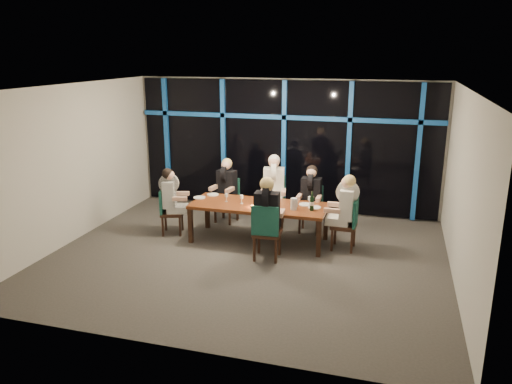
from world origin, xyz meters
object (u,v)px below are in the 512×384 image
at_px(chair_far_mid, 274,198).
at_px(diner_end_right, 345,201).
at_px(chair_far_left, 228,197).
at_px(chair_end_right, 349,222).
at_px(chair_near_mid, 266,229).
at_px(wine_bottle, 312,203).
at_px(chair_far_right, 311,206).
at_px(diner_far_left, 226,181).
at_px(diner_near_mid, 267,206).
at_px(dining_table, 259,208).
at_px(chair_end_left, 168,209).
at_px(diner_end_left, 171,191).
at_px(diner_far_mid, 274,180).
at_px(diner_far_right, 311,189).
at_px(water_pitcher, 294,204).

bearing_deg(chair_far_mid, diner_end_right, -43.73).
height_order(chair_far_left, chair_end_right, chair_end_right).
xyz_separation_m(chair_near_mid, wine_bottle, (0.66, 0.76, 0.31)).
height_order(chair_far_right, diner_far_left, diner_far_left).
relative_size(diner_near_mid, wine_bottle, 2.78).
xyz_separation_m(dining_table, chair_end_left, (-1.88, -0.09, -0.17)).
distance_m(diner_far_left, diner_end_left, 1.28).
xyz_separation_m(diner_far_mid, diner_near_mid, (0.33, -1.77, -0.00)).
bearing_deg(wine_bottle, chair_far_right, 100.22).
relative_size(chair_end_right, diner_end_right, 1.03).
bearing_deg(wine_bottle, diner_far_right, 101.21).
relative_size(diner_far_mid, water_pitcher, 4.65).
bearing_deg(chair_far_left, diner_near_mid, -43.29).
bearing_deg(chair_near_mid, chair_far_right, -109.48).
bearing_deg(water_pitcher, chair_near_mid, -101.38).
bearing_deg(diner_far_mid, diner_end_left, -161.11).
xyz_separation_m(chair_end_right, diner_far_right, (-0.84, 0.72, 0.36)).
relative_size(chair_end_left, diner_end_right, 0.97).
relative_size(chair_end_right, wine_bottle, 2.69).
bearing_deg(diner_far_left, diner_end_right, -8.79).
bearing_deg(diner_end_left, chair_far_mid, -74.31).
relative_size(diner_end_left, water_pitcher, 4.16).
xyz_separation_m(dining_table, diner_far_right, (0.87, 0.78, 0.22)).
relative_size(chair_near_mid, diner_near_mid, 1.03).
distance_m(diner_far_mid, diner_near_mid, 1.80).
bearing_deg(dining_table, chair_far_mid, 88.66).
distance_m(chair_far_right, water_pitcher, 1.06).
xyz_separation_m(diner_end_left, wine_bottle, (2.84, -0.02, 0.00)).
distance_m(chair_end_left, chair_end_right, 3.59).
bearing_deg(diner_end_right, chair_far_mid, -120.74).
relative_size(diner_far_left, wine_bottle, 2.56).
bearing_deg(chair_end_right, diner_far_right, -128.64).
relative_size(diner_end_right, water_pitcher, 4.39).
relative_size(chair_far_right, diner_far_left, 1.02).
relative_size(chair_far_right, diner_far_right, 1.03).
bearing_deg(chair_near_mid, diner_far_left, -55.98).
bearing_deg(chair_end_right, diner_near_mid, -56.54).
distance_m(diner_end_left, diner_near_mid, 2.28).
bearing_deg(water_pitcher, chair_far_right, 94.46).
height_order(chair_far_mid, water_pitcher, chair_far_mid).
bearing_deg(diner_end_right, chair_far_right, -134.55).
height_order(chair_near_mid, diner_far_mid, diner_far_mid).
height_order(chair_far_left, water_pitcher, water_pitcher).
xyz_separation_m(chair_far_right, water_pitcher, (-0.16, -1.00, 0.33)).
relative_size(chair_far_right, diner_far_mid, 0.94).
height_order(dining_table, diner_far_left, diner_far_left).
height_order(chair_far_mid, chair_near_mid, chair_far_mid).
height_order(chair_near_mid, water_pitcher, chair_near_mid).
bearing_deg(diner_far_right, dining_table, -137.29).
xyz_separation_m(chair_end_left, diner_end_right, (3.50, 0.15, 0.41)).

